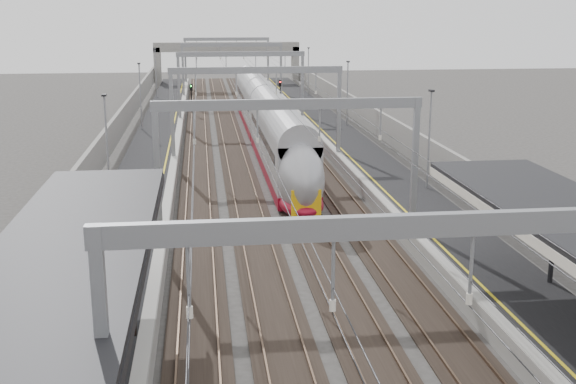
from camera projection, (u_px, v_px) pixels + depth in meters
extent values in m
cube|color=black|center=(154.00, 155.00, 57.13)|extent=(4.00, 120.00, 1.00)
cube|color=black|center=(352.00, 151.00, 58.99)|extent=(4.00, 120.00, 1.00)
cube|color=black|center=(198.00, 160.00, 57.65)|extent=(2.40, 140.00, 0.08)
cube|color=brown|center=(189.00, 159.00, 57.54)|extent=(0.07, 140.00, 0.14)
cube|color=brown|center=(207.00, 159.00, 57.71)|extent=(0.07, 140.00, 0.14)
cube|color=black|center=(236.00, 159.00, 58.00)|extent=(2.40, 140.00, 0.08)
cube|color=brown|center=(227.00, 158.00, 57.89)|extent=(0.07, 140.00, 0.14)
cube|color=brown|center=(245.00, 158.00, 58.06)|extent=(0.07, 140.00, 0.14)
cube|color=black|center=(273.00, 158.00, 58.35)|extent=(2.40, 140.00, 0.08)
cube|color=brown|center=(264.00, 157.00, 58.24)|extent=(0.07, 140.00, 0.14)
cube|color=brown|center=(282.00, 157.00, 58.41)|extent=(0.07, 140.00, 0.14)
cube|color=black|center=(309.00, 157.00, 58.70)|extent=(2.40, 140.00, 0.08)
cube|color=brown|center=(301.00, 156.00, 58.59)|extent=(0.07, 140.00, 0.14)
cube|color=brown|center=(318.00, 156.00, 58.76)|extent=(0.07, 140.00, 0.14)
cube|color=gray|center=(105.00, 377.00, 15.01)|extent=(0.28, 0.28, 6.60)
cube|color=gray|center=(405.00, 226.00, 15.00)|extent=(13.00, 0.25, 0.50)
cube|color=gray|center=(157.00, 170.00, 34.26)|extent=(0.28, 0.28, 6.60)
cube|color=gray|center=(415.00, 164.00, 35.73)|extent=(0.28, 0.28, 6.60)
cube|color=gray|center=(289.00, 104.00, 34.24)|extent=(13.00, 0.25, 0.50)
cube|color=gray|center=(172.00, 112.00, 53.51)|extent=(0.28, 0.28, 6.60)
cube|color=gray|center=(339.00, 110.00, 54.97)|extent=(0.28, 0.28, 6.60)
cube|color=gray|center=(256.00, 70.00, 53.49)|extent=(13.00, 0.25, 0.50)
cube|color=gray|center=(179.00, 85.00, 72.75)|extent=(0.28, 0.28, 6.60)
cube|color=gray|center=(302.00, 84.00, 74.22)|extent=(0.28, 0.28, 6.60)
cube|color=gray|center=(241.00, 54.00, 72.74)|extent=(13.00, 0.25, 0.50)
cube|color=gray|center=(183.00, 69.00, 92.00)|extent=(0.28, 0.28, 6.60)
cube|color=gray|center=(281.00, 68.00, 93.46)|extent=(0.28, 0.28, 6.60)
cube|color=gray|center=(232.00, 45.00, 91.98)|extent=(13.00, 0.25, 0.50)
cube|color=gray|center=(185.00, 60.00, 109.32)|extent=(0.28, 0.28, 6.60)
cube|color=gray|center=(268.00, 59.00, 110.79)|extent=(0.28, 0.28, 6.60)
cube|color=gray|center=(227.00, 39.00, 109.30)|extent=(13.00, 0.25, 0.50)
cylinder|color=#262628|center=(196.00, 85.00, 61.12)|extent=(0.03, 140.00, 0.03)
cylinder|color=#262628|center=(232.00, 85.00, 61.47)|extent=(0.03, 140.00, 0.03)
cylinder|color=#262628|center=(267.00, 84.00, 61.82)|extent=(0.03, 140.00, 0.03)
cylinder|color=#262628|center=(301.00, 84.00, 62.17)|extent=(0.03, 140.00, 0.03)
cube|color=black|center=(28.00, 324.00, 15.58)|extent=(4.40, 30.00, 0.24)
cylinder|color=black|center=(53.00, 254.00, 26.49)|extent=(0.20, 0.20, 4.00)
cube|color=black|center=(102.00, 326.00, 16.84)|extent=(1.60, 0.15, 0.55)
cube|color=#F74004|center=(101.00, 327.00, 16.77)|extent=(1.50, 0.02, 0.42)
cylinder|color=black|center=(554.00, 235.00, 28.74)|extent=(0.20, 0.20, 4.00)
cube|color=gray|center=(227.00, 47.00, 109.59)|extent=(22.00, 2.20, 1.40)
cube|color=gray|center=(158.00, 68.00, 109.13)|extent=(1.00, 2.20, 6.20)
cube|color=gray|center=(295.00, 67.00, 111.57)|extent=(1.00, 2.20, 6.20)
cube|color=gray|center=(112.00, 143.00, 56.49)|extent=(0.30, 120.00, 3.20)
cube|color=gray|center=(390.00, 137.00, 59.09)|extent=(0.30, 120.00, 3.20)
cube|color=maroon|center=(279.00, 164.00, 53.39)|extent=(2.67, 22.78, 0.79)
cube|color=#A6A6AC|center=(279.00, 139.00, 52.92)|extent=(2.67, 22.78, 2.97)
cube|color=black|center=(293.00, 195.00, 45.79)|extent=(1.98, 2.38, 0.50)
cube|color=maroon|center=(255.00, 119.00, 75.69)|extent=(2.67, 22.78, 0.79)
cube|color=#A6A6AC|center=(255.00, 101.00, 75.23)|extent=(2.67, 22.78, 2.97)
cube|color=black|center=(262.00, 134.00, 68.10)|extent=(1.98, 2.38, 0.50)
ellipsoid|color=#A6A6AC|center=(301.00, 179.00, 41.85)|extent=(2.67, 5.15, 4.16)
cube|color=#F3B30C|center=(306.00, 203.00, 40.01)|extent=(1.68, 0.12, 1.49)
cube|color=black|center=(305.00, 175.00, 40.08)|extent=(1.58, 0.57, 0.93)
cylinder|color=black|center=(192.00, 101.00, 82.64)|extent=(0.12, 0.12, 3.00)
cube|color=black|center=(191.00, 87.00, 82.24)|extent=(0.32, 0.22, 0.75)
sphere|color=#0CE526|center=(191.00, 86.00, 82.08)|extent=(0.16, 0.16, 0.16)
cylinder|color=black|center=(267.00, 103.00, 80.72)|extent=(0.12, 0.12, 3.00)
cube|color=black|center=(267.00, 89.00, 80.32)|extent=(0.32, 0.22, 0.75)
sphere|color=red|center=(267.00, 88.00, 80.16)|extent=(0.16, 0.16, 0.16)
cylinder|color=black|center=(280.00, 96.00, 87.22)|extent=(0.12, 0.12, 3.00)
cube|color=black|center=(280.00, 83.00, 86.83)|extent=(0.32, 0.22, 0.75)
sphere|color=red|center=(280.00, 82.00, 86.66)|extent=(0.16, 0.16, 0.16)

